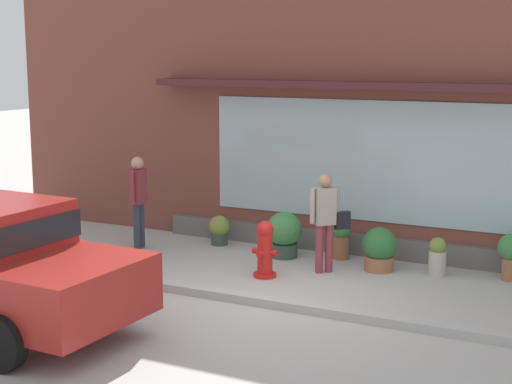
# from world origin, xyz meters

# --- Properties ---
(ground_plane) EXTENTS (60.00, 60.00, 0.00)m
(ground_plane) POSITION_xyz_m (0.00, 0.00, 0.00)
(ground_plane) COLOR #B2AFA8
(curb_strip) EXTENTS (14.00, 0.24, 0.12)m
(curb_strip) POSITION_xyz_m (0.00, -0.20, 0.06)
(curb_strip) COLOR #B2B2AD
(curb_strip) RESTS_ON ground_plane
(storefront) EXTENTS (14.00, 0.81, 4.99)m
(storefront) POSITION_xyz_m (0.01, 3.19, 2.45)
(storefront) COLOR brown
(storefront) RESTS_ON ground_plane
(fire_hydrant) EXTENTS (0.42, 0.39, 0.88)m
(fire_hydrant) POSITION_xyz_m (-0.56, 1.04, 0.45)
(fire_hydrant) COLOR red
(fire_hydrant) RESTS_ON ground_plane
(pedestrian_with_handbag) EXTENTS (0.53, 0.50, 1.57)m
(pedestrian_with_handbag) POSITION_xyz_m (0.18, 1.70, 0.91)
(pedestrian_with_handbag) COLOR #8E333D
(pedestrian_with_handbag) RESTS_ON ground_plane
(pedestrian_passerby) EXTENTS (0.22, 0.47, 1.63)m
(pedestrian_passerby) POSITION_xyz_m (-3.33, 1.66, 0.95)
(pedestrian_passerby) COLOR #333847
(pedestrian_passerby) RESTS_ON ground_plane
(potted_plant_by_entrance) EXTENTS (0.41, 0.41, 0.72)m
(potted_plant_by_entrance) POSITION_xyz_m (2.86, 2.56, 0.43)
(potted_plant_by_entrance) COLOR #9E6042
(potted_plant_by_entrance) RESTS_ON ground_plane
(potted_plant_doorstep) EXTENTS (0.38, 0.38, 0.54)m
(potted_plant_doorstep) POSITION_xyz_m (-2.19, 2.51, 0.29)
(potted_plant_doorstep) COLOR #33473D
(potted_plant_doorstep) RESTS_ON ground_plane
(potted_plant_low_front) EXTENTS (0.31, 0.31, 0.65)m
(potted_plant_low_front) POSITION_xyz_m (0.11, 2.58, 0.36)
(potted_plant_low_front) COLOR #9E6042
(potted_plant_low_front) RESTS_ON ground_plane
(potted_plant_corner_tall) EXTENTS (0.27, 0.27, 0.61)m
(potted_plant_corner_tall) POSITION_xyz_m (1.80, 2.30, 0.30)
(potted_plant_corner_tall) COLOR #B7B2A3
(potted_plant_corner_tall) RESTS_ON ground_plane
(potted_plant_near_hydrant) EXTENTS (0.59, 0.59, 0.78)m
(potted_plant_near_hydrant) POSITION_xyz_m (-0.79, 2.25, 0.42)
(potted_plant_near_hydrant) COLOR #33473D
(potted_plant_near_hydrant) RESTS_ON ground_plane
(potted_plant_window_center) EXTENTS (0.55, 0.55, 0.70)m
(potted_plant_window_center) POSITION_xyz_m (0.91, 2.18, 0.35)
(potted_plant_window_center) COLOR #9E6042
(potted_plant_window_center) RESTS_ON ground_plane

